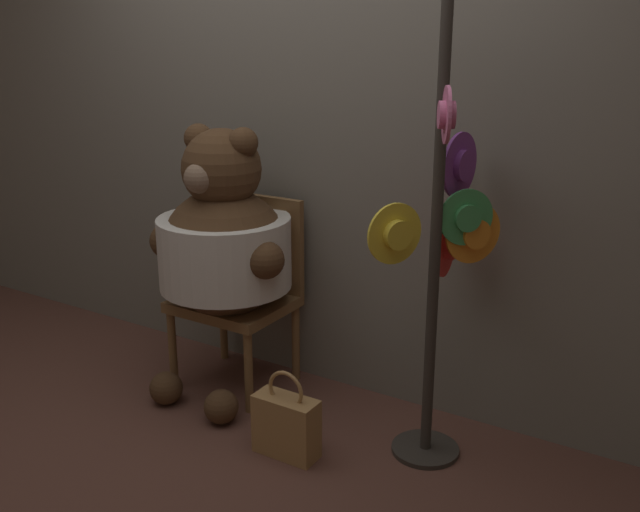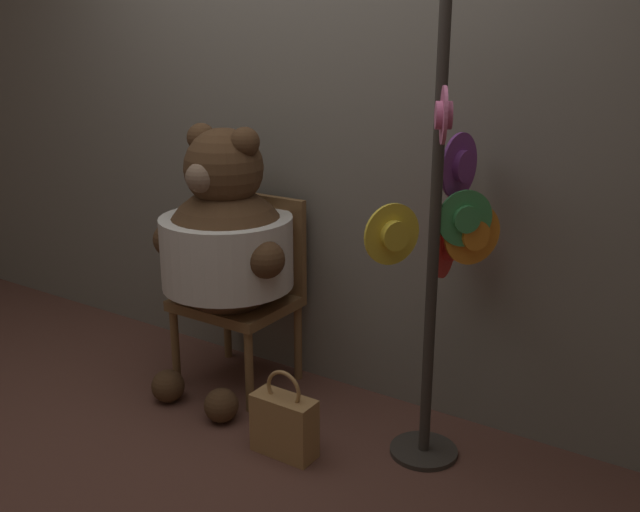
# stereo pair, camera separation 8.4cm
# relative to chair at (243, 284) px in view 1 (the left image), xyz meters

# --- Properties ---
(ground_plane) EXTENTS (14.00, 14.00, 0.00)m
(ground_plane) POSITION_rel_chair_xyz_m (0.23, -0.51, -0.50)
(ground_plane) COLOR brown
(wall_back) EXTENTS (8.00, 0.10, 2.48)m
(wall_back) POSITION_rel_chair_xyz_m (0.23, 0.25, 0.74)
(wall_back) COLOR slate
(wall_back) RESTS_ON ground_plane
(chair) EXTENTS (0.52, 0.45, 0.92)m
(chair) POSITION_rel_chair_xyz_m (0.00, 0.00, 0.00)
(chair) COLOR brown
(chair) RESTS_ON ground_plane
(teddy_bear) EXTENTS (0.74, 0.65, 1.28)m
(teddy_bear) POSITION_rel_chair_xyz_m (0.02, -0.15, 0.24)
(teddy_bear) COLOR #4C331E
(teddy_bear) RESTS_ON ground_plane
(hat_display_rack) EXTENTS (0.33, 0.56, 1.83)m
(hat_display_rack) POSITION_rel_chair_xyz_m (1.06, -0.11, 0.39)
(hat_display_rack) COLOR #332D28
(hat_display_rack) RESTS_ON ground_plane
(handbag_on_ground) EXTENTS (0.27, 0.12, 0.38)m
(handbag_on_ground) POSITION_rel_chair_xyz_m (0.57, -0.47, -0.36)
(handbag_on_ground) COLOR #A87A47
(handbag_on_ground) RESTS_ON ground_plane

